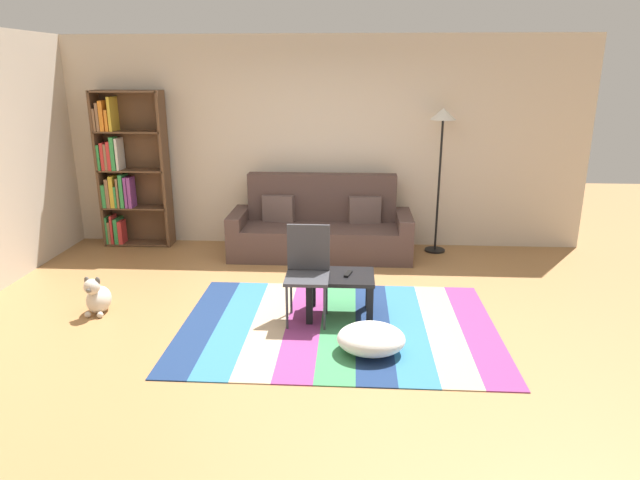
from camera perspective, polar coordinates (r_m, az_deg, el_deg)
The scene contains 11 objects.
ground_plane at distance 5.28m, azimuth -1.30°, elevation -8.38°, with size 14.00×14.00×0.00m, color #9E7042.
back_wall at distance 7.37m, azimuth 0.28°, elevation 9.89°, with size 6.80×0.10×2.70m, color beige.
rug at distance 5.19m, azimuth 1.87°, elevation -8.82°, with size 2.88×2.04×0.01m.
couch at distance 7.06m, azimuth 0.10°, elevation 1.16°, with size 2.26×0.80×1.00m.
bookshelf at distance 7.78m, azimuth -19.34°, elevation 6.62°, with size 0.90×0.28×2.02m.
coffee_table at distance 5.28m, azimuth 2.09°, elevation -4.45°, with size 0.64×0.49×0.41m.
pouf at distance 4.71m, azimuth 5.26°, elevation -10.05°, with size 0.57×0.49×0.24m, color white.
dog at distance 5.82m, azimuth -21.83°, elevation -5.48°, with size 0.22×0.35×0.40m.
standing_lamp at distance 7.11m, azimuth 12.41°, elevation 10.65°, with size 0.32×0.32×1.83m.
tv_remote at distance 5.25m, azimuth 2.89°, elevation -3.49°, with size 0.04×0.15×0.02m, color black.
folding_chair at distance 5.16m, azimuth -1.26°, elevation -2.60°, with size 0.40×0.40×0.90m.
Camera 1 is at (0.41, -4.76, 2.27)m, focal length 31.23 mm.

